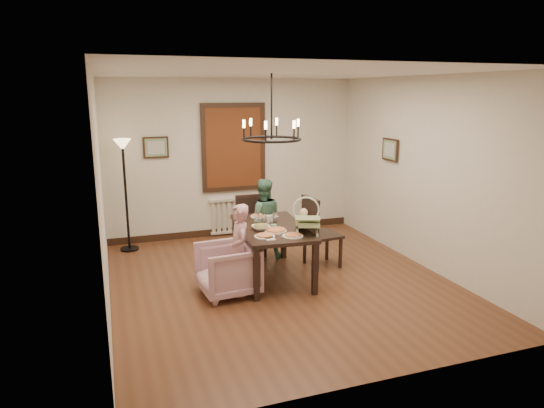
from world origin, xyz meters
TOP-DOWN VIEW (x-y plane):
  - room_shell at (0.00, 0.37)m, footprint 4.51×5.00m
  - dining_table at (-0.06, 0.23)m, footprint 1.02×1.65m
  - chair_far at (-0.05, 1.24)m, footprint 0.44×0.44m
  - chair_right at (0.81, 0.41)m, footprint 0.52×0.52m
  - armchair at (-0.79, -0.13)m, footprint 0.79×0.77m
  - elderly_woman at (-0.64, -0.19)m, footprint 0.25×0.37m
  - seated_man at (0.08, 1.06)m, footprint 0.58×0.49m
  - baby_bouncer at (0.28, -0.23)m, footprint 0.54×0.62m
  - salad_bowl at (-0.25, 0.11)m, footprint 0.29×0.29m
  - pizza_platter at (-0.09, -0.04)m, footprint 0.29×0.29m
  - drinking_glass at (-0.11, 0.42)m, footprint 0.07×0.07m
  - window_blinds at (0.00, 2.46)m, footprint 1.00×0.03m
  - radiator at (0.00, 2.48)m, footprint 0.92×0.12m
  - picture_back at (-1.35, 2.47)m, footprint 0.42×0.03m
  - picture_right at (2.21, 0.90)m, footprint 0.03×0.42m
  - floor_lamp at (-1.90, 2.15)m, footprint 0.30×0.30m
  - chandelier at (-0.06, 0.23)m, footprint 0.80×0.80m

SIDE VIEW (x-z plane):
  - armchair at x=-0.79m, z-range 0.00..0.66m
  - radiator at x=0.00m, z-range 0.04..0.66m
  - chair_far at x=-0.05m, z-range 0.00..0.96m
  - elderly_woman at x=-0.64m, z-range 0.00..0.99m
  - seated_man at x=0.08m, z-range 0.00..1.05m
  - chair_right at x=0.81m, z-range 0.00..1.09m
  - dining_table at x=-0.06m, z-range 0.29..1.03m
  - pizza_platter at x=-0.09m, z-range 0.74..0.78m
  - salad_bowl at x=-0.25m, z-range 0.74..0.82m
  - drinking_glass at x=-0.11m, z-range 0.74..0.88m
  - floor_lamp at x=-1.90m, z-range 0.00..1.80m
  - baby_bouncer at x=0.28m, z-range 0.74..1.08m
  - room_shell at x=0.00m, z-range -0.01..2.80m
  - window_blinds at x=0.00m, z-range 0.90..2.30m
  - picture_back at x=-1.35m, z-range 1.47..1.83m
  - picture_right at x=2.21m, z-range 1.47..1.83m
  - chandelier at x=-0.06m, z-range 1.93..1.97m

